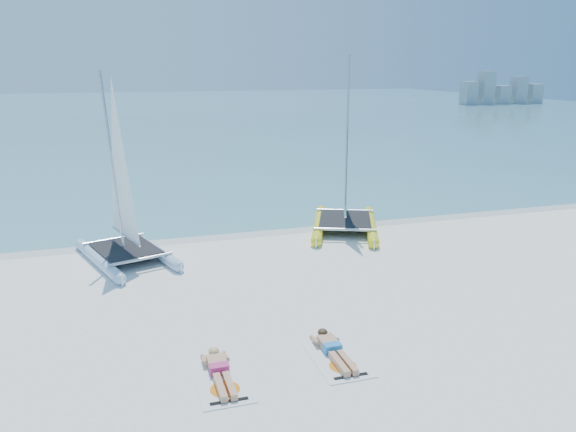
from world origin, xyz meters
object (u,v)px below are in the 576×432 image
object	(u,v)px
sunbather_b	(333,349)
catamaran_yellow	(346,173)
sunbather_a	(219,370)
catamaran_blue	(122,204)
towel_a	(221,380)
towel_b	(336,358)

from	to	relation	value
sunbather_b	catamaran_yellow	bearing A→B (deg)	65.85
catamaran_yellow	sunbather_a	world-z (taller)	catamaran_yellow
catamaran_blue	catamaran_yellow	world-z (taller)	catamaran_yellow
catamaran_blue	catamaran_yellow	bearing A→B (deg)	-7.97
catamaran_blue	sunbather_b	size ratio (longest dim) A/B	3.41
sunbather_a	sunbather_b	world-z (taller)	same
catamaran_blue	catamaran_yellow	distance (m)	8.08
towel_a	sunbather_a	bearing A→B (deg)	90.00
catamaran_yellow	towel_a	size ratio (longest dim) A/B	3.49
catamaran_blue	sunbather_a	xyz separation A→B (m)	(1.56, -7.61, -1.64)
towel_b	catamaran_blue	bearing A→B (deg)	117.40
sunbather_b	catamaran_blue	bearing A→B (deg)	117.99
catamaran_yellow	towel_b	distance (m)	10.11
catamaran_blue	towel_a	distance (m)	8.14
sunbather_b	towel_b	bearing A→B (deg)	-90.00
sunbather_a	sunbather_b	xyz separation A→B (m)	(2.42, 0.13, 0.00)
sunbather_a	catamaran_blue	bearing A→B (deg)	101.56
towel_b	sunbather_b	world-z (taller)	sunbather_b
towel_a	sunbather_a	distance (m)	0.22
catamaran_blue	towel_b	xyz separation A→B (m)	(3.97, -7.67, -1.75)
towel_a	catamaran_yellow	bearing A→B (deg)	55.18
catamaran_yellow	towel_b	size ratio (longest dim) A/B	3.49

